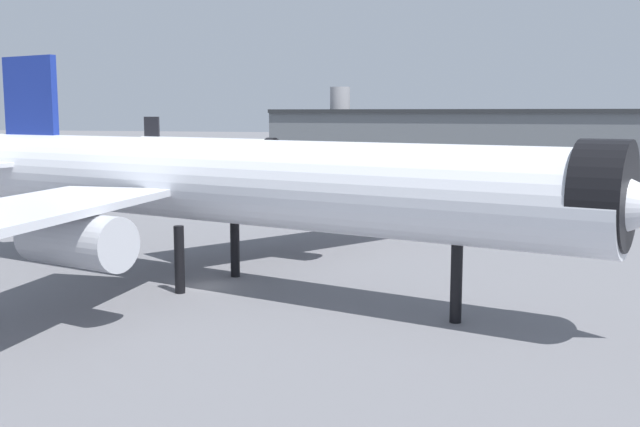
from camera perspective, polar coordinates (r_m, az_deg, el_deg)
The scene contains 6 objects.
ground at distance 60.53m, azimuth -8.55°, elevation -5.51°, with size 900.00×900.00×0.00m, color slate.
airliner_near_gate at distance 58.37m, azimuth -6.70°, elevation 2.31°, with size 63.75×56.80×18.86m.
airliner_far_taxiway at distance 179.22m, azimuth -8.83°, elevation 5.00°, with size 45.25×40.33×12.71m.
terminal_building at distance 241.80m, azimuth 16.80°, elevation 5.89°, with size 181.89×36.10×22.26m.
service_truck_front at distance 94.26m, azimuth 3.22°, elevation 0.28°, with size 5.91×3.75×3.00m.
traffic_cone_near_nose at distance 86.13m, azimuth 12.49°, elevation -1.43°, with size 0.56×0.56×0.70m, color #F2600C.
Camera 1 is at (24.23, -53.74, 13.73)m, focal length 42.09 mm.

